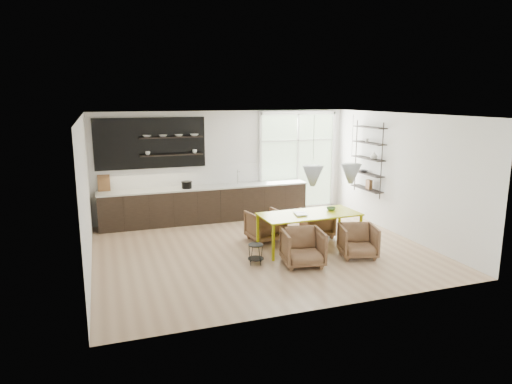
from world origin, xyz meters
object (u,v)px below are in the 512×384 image
object	(u,v)px
dining_table	(309,216)
wire_stool	(256,251)
armchair_front_left	(303,247)
armchair_back_left	(265,225)
armchair_front_right	(358,241)
armchair_back_right	(317,223)

from	to	relation	value
dining_table	wire_stool	world-z (taller)	dining_table
armchair_front_left	armchair_back_left	bearing A→B (deg)	103.84
armchair_front_left	armchair_front_right	distance (m)	1.29
dining_table	armchair_back_right	size ratio (longest dim) A/B	3.05
armchair_front_left	armchair_front_right	size ratio (longest dim) A/B	1.08
dining_table	armchair_front_left	world-z (taller)	dining_table
armchair_back_left	armchair_front_right	size ratio (longest dim) A/B	1.04
dining_table	wire_stool	distance (m)	1.58
armchair_back_left	armchair_back_right	xyz separation A→B (m)	(1.28, -0.10, -0.02)
dining_table	armchair_back_left	bearing A→B (deg)	126.82
dining_table	armchair_back_right	distance (m)	1.05
armchair_back_right	armchair_front_right	distance (m)	1.58
armchair_back_right	armchair_front_left	bearing A→B (deg)	63.60
armchair_front_right	wire_stool	size ratio (longest dim) A/B	1.82
armchair_front_left	wire_stool	bearing A→B (deg)	166.97
armchair_front_right	armchair_back_left	bearing A→B (deg)	145.93
armchair_back_right	armchair_front_left	xyz separation A→B (m)	(-1.14, -1.64, 0.04)
armchair_front_left	dining_table	bearing A→B (deg)	66.93
armchair_back_left	wire_stool	bearing A→B (deg)	53.28
armchair_back_right	armchair_front_right	world-z (taller)	armchair_front_right
dining_table	armchair_front_right	bearing A→B (deg)	-49.74
armchair_back_left	armchair_front_right	distance (m)	2.20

